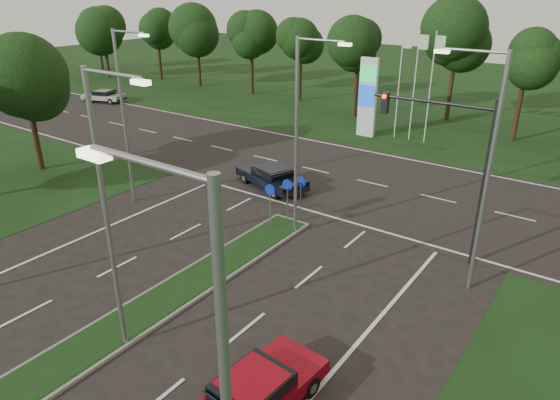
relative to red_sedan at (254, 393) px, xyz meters
The scene contains 15 objects.
verge_far 49.11m from the red_sedan, 97.02° to the left, with size 160.00×50.00×0.02m, color black.
cross_road 18.73m from the red_sedan, 108.69° to the left, with size 160.00×12.00×0.02m, color black.
median_kerb 6.44m from the red_sedan, 159.31° to the right, with size 2.00×26.00×0.12m, color slate.
streetlight_median_near 6.67m from the red_sedan, behind, with size 2.53×0.22×9.00m.
streetlight_median_far 11.80m from the red_sedan, 117.17° to the left, with size 2.53×0.22×9.00m.
streetlight_left_far 16.84m from the red_sedan, 151.59° to the left, with size 2.53×0.22×9.00m.
streetlight_right_far 11.05m from the red_sedan, 73.95° to the left, with size 2.53×0.22×9.00m.
traffic_signal 12.45m from the red_sedan, 84.20° to the left, with size 5.10×0.42×7.00m.
median_signs 11.82m from the red_sedan, 120.62° to the left, with size 1.16×1.76×2.38m.
gas_pylon 28.63m from the red_sedan, 110.07° to the left, with size 5.80×1.26×8.00m.
tree_left_far 25.68m from the red_sedan, 162.21° to the left, with size 5.20×5.20×8.86m.
treeline_far 34.73m from the red_sedan, 99.93° to the left, with size 6.00×6.00×9.90m.
red_sedan is the anchor object (origin of this frame).
navy_sedan 16.71m from the red_sedan, 124.76° to the left, with size 5.01×3.21×1.28m.
far_car_a 43.38m from the red_sedan, 148.71° to the left, with size 4.51×3.00×1.20m.
Camera 1 is at (12.61, -1.79, 10.92)m, focal length 32.00 mm.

